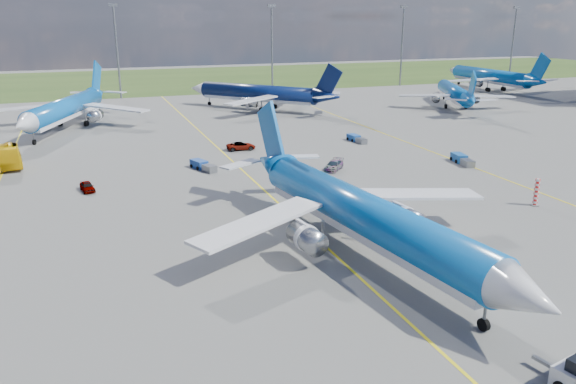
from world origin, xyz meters
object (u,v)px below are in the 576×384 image
object	(u,v)px
bg_jet_ne	(453,107)
service_car_b	(241,146)
bg_jet_nnw	(68,129)
bg_jet_n	(258,109)
service_car_c	(334,165)
baggage_tug_c	(203,166)
baggage_tug_e	(356,139)
warning_post	(536,192)
baggage_tug_w	(462,160)
bg_jet_ene	(489,90)
service_car_a	(87,187)
main_airliner	(362,255)

from	to	relation	value
bg_jet_ne	service_car_b	xyz separation A→B (m)	(-56.86, -25.01, 0.62)
bg_jet_nnw	bg_jet_n	world-z (taller)	bg_jet_nnw
service_car_b	service_car_c	size ratio (longest dim) A/B	1.04
baggage_tug_c	baggage_tug_e	xyz separation A→B (m)	(27.28, 8.62, -0.03)
warning_post	baggage_tug_c	xyz separation A→B (m)	(-30.87, 27.29, -0.99)
baggage_tug_c	baggage_tug_e	bearing A→B (deg)	-2.87
bg_jet_n	warning_post	bearing A→B (deg)	54.81
service_car_c	warning_post	bearing A→B (deg)	-12.77
baggage_tug_e	baggage_tug_w	bearing A→B (deg)	-71.94
bg_jet_ne	bg_jet_ene	distance (m)	35.72
bg_jet_nnw	service_car_a	size ratio (longest dim) A/B	12.27
service_car_a	bg_jet_ene	bearing A→B (deg)	19.52
bg_jet_ne	baggage_tug_w	distance (m)	52.91
service_car_b	baggage_tug_w	xyz separation A→B (m)	(26.83, -18.55, -0.09)
main_airliner	service_car_a	distance (m)	35.33
baggage_tug_w	baggage_tug_e	xyz separation A→B (m)	(-7.48, 17.83, -0.05)
main_airliner	service_car_b	xyz separation A→B (m)	(0.89, 42.21, 0.62)
warning_post	baggage_tug_e	xyz separation A→B (m)	(-3.59, 35.91, -1.02)
bg_jet_n	baggage_tug_w	size ratio (longest dim) A/B	7.51
bg_jet_ene	service_car_c	size ratio (longest dim) A/B	9.74
baggage_tug_w	bg_jet_n	bearing A→B (deg)	114.17
bg_jet_nnw	bg_jet_ne	size ratio (longest dim) A/B	1.15
service_car_b	bg_jet_ene	bearing A→B (deg)	-59.68
bg_jet_n	service_car_a	xyz separation A→B (m)	(-36.79, -51.28, 0.56)
bg_jet_ene	baggage_tug_w	world-z (taller)	bg_jet_ene
bg_jet_ne	main_airliner	xyz separation A→B (m)	(-57.75, -67.22, 0.00)
bg_jet_nnw	bg_jet_ene	world-z (taller)	bg_jet_ene
warning_post	bg_jet_ene	xyz separation A→B (m)	(61.78, 84.00, -1.50)
bg_jet_n	bg_jet_ene	bearing A→B (deg)	146.41
bg_jet_ene	service_car_b	bearing A→B (deg)	29.72
bg_jet_n	main_airliner	xyz separation A→B (m)	(-14.96, -79.05, 0.00)
bg_jet_nnw	bg_jet_n	distance (m)	40.48
bg_jet_ene	baggage_tug_w	xyz separation A→B (m)	(-57.89, -65.91, 0.53)
bg_jet_nnw	main_airliner	world-z (taller)	main_airliner
warning_post	baggage_tug_c	world-z (taller)	warning_post
service_car_b	service_car_c	bearing A→B (deg)	-150.20
service_car_b	service_car_c	xyz separation A→B (m)	(8.54, -15.60, 0.00)
bg_jet_ne	bg_jet_ene	world-z (taller)	bg_jet_ene
baggage_tug_e	main_airliner	bearing A→B (deg)	-120.71
bg_jet_ene	main_airliner	distance (m)	123.90
bg_jet_ene	baggage_tug_e	xyz separation A→B (m)	(-65.37, -48.09, 0.48)
service_car_a	baggage_tug_c	size ratio (longest dim) A/B	0.66
bg_jet_ene	main_airliner	world-z (taller)	bg_jet_ene
bg_jet_n	baggage_tug_w	bearing A→B (deg)	60.91
bg_jet_n	bg_jet_ene	xyz separation A→B (m)	(70.65, 10.52, 0.00)
warning_post	bg_jet_n	world-z (taller)	bg_jet_n
bg_jet_n	service_car_b	xyz separation A→B (m)	(-14.07, -36.84, 0.62)
warning_post	service_car_c	distance (m)	25.51
main_airliner	baggage_tug_w	world-z (taller)	main_airliner
main_airliner	baggage_tug_c	bearing A→B (deg)	94.27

